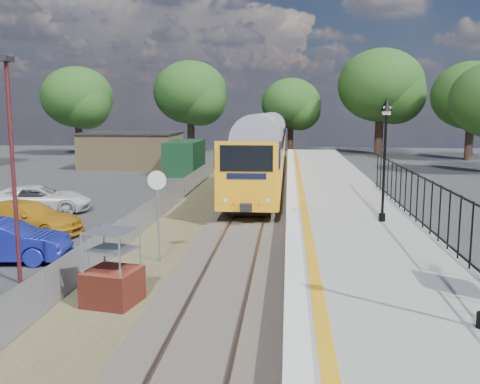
# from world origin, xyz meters

# --- Properties ---
(ground) EXTENTS (120.00, 120.00, 0.00)m
(ground) POSITION_xyz_m (0.00, 0.00, 0.00)
(ground) COLOR #2D2D30
(ground) RESTS_ON ground
(track_bed) EXTENTS (5.90, 80.00, 0.29)m
(track_bed) POSITION_xyz_m (-0.47, 9.67, 0.09)
(track_bed) COLOR #473F38
(track_bed) RESTS_ON ground
(platform) EXTENTS (5.00, 70.00, 0.90)m
(platform) POSITION_xyz_m (4.20, 8.00, 0.45)
(platform) COLOR gray
(platform) RESTS_ON ground
(platform_edge) EXTENTS (0.90, 70.00, 0.01)m
(platform_edge) POSITION_xyz_m (2.14, 8.00, 0.90)
(platform_edge) COLOR silver
(platform_edge) RESTS_ON platform
(victorian_lamp_north) EXTENTS (0.44, 0.44, 4.60)m
(victorian_lamp_north) POSITION_xyz_m (5.30, 6.00, 4.30)
(victorian_lamp_north) COLOR black
(victorian_lamp_north) RESTS_ON platform
(palisade_fence) EXTENTS (0.12, 26.00, 2.00)m
(palisade_fence) POSITION_xyz_m (6.55, 2.24, 1.84)
(palisade_fence) COLOR black
(palisade_fence) RESTS_ON platform
(wire_fence) EXTENTS (0.06, 52.00, 1.20)m
(wire_fence) POSITION_xyz_m (-4.20, 12.00, 0.60)
(wire_fence) COLOR #999EA3
(wire_fence) RESTS_ON ground
(outbuilding) EXTENTS (10.80, 10.10, 3.12)m
(outbuilding) POSITION_xyz_m (-10.91, 31.21, 1.52)
(outbuilding) COLOR #917D52
(outbuilding) RESTS_ON ground
(tree_line) EXTENTS (56.80, 43.80, 11.88)m
(tree_line) POSITION_xyz_m (1.40, 42.00, 6.61)
(tree_line) COLOR #332319
(tree_line) RESTS_ON ground
(train) EXTENTS (2.82, 40.83, 3.51)m
(train) POSITION_xyz_m (0.00, 28.66, 2.34)
(train) COLOR #F7A615
(train) RESTS_ON ground
(brick_plinth) EXTENTS (1.49, 1.49, 2.04)m
(brick_plinth) POSITION_xyz_m (-2.74, -1.16, 0.98)
(brick_plinth) COLOR maroon
(brick_plinth) RESTS_ON ground
(speed_sign) EXTENTS (0.62, 0.10, 3.09)m
(speed_sign) POSITION_xyz_m (-2.50, 2.81, 2.14)
(speed_sign) COLOR #999EA3
(speed_sign) RESTS_ON ground
(carpark_lamp) EXTENTS (0.25, 0.50, 6.52)m
(carpark_lamp) POSITION_xyz_m (-6.07, 0.39, 3.75)
(carpark_lamp) COLOR #501A1E
(carpark_lamp) RESTS_ON ground
(car_blue) EXTENTS (4.46, 2.02, 1.42)m
(car_blue) POSITION_xyz_m (-7.72, 2.44, 0.71)
(car_blue) COLOR navy
(car_blue) RESTS_ON ground
(car_yellow) EXTENTS (4.96, 2.71, 1.36)m
(car_yellow) POSITION_xyz_m (-8.83, 6.40, 0.68)
(car_yellow) COLOR orange
(car_yellow) RESTS_ON ground
(car_white) EXTENTS (5.38, 3.52, 1.38)m
(car_white) POSITION_xyz_m (-10.46, 10.83, 0.69)
(car_white) COLOR silver
(car_white) RESTS_ON ground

